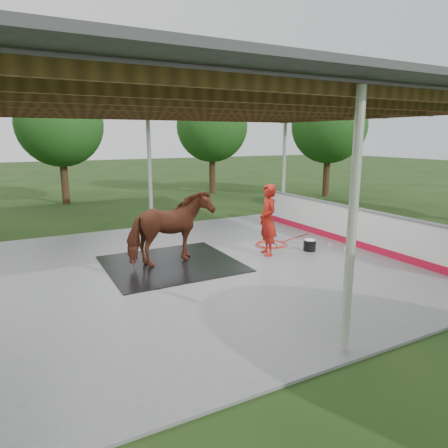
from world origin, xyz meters
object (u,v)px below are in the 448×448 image
horse (171,228)px  wash_bucket (310,245)px  handler (268,220)px  dasher_board (345,225)px

horse → wash_bucket: (3.91, -0.68, -0.77)m
handler → wash_bucket: size_ratio=5.56×
handler → dasher_board: bearing=101.8°
dasher_board → wash_bucket: dasher_board is taller
horse → wash_bucket: bearing=-109.4°
horse → wash_bucket: horse is taller
horse → wash_bucket: 4.04m
dasher_board → horse: 5.48m
dasher_board → handler: handler is taller
dasher_board → handler: 2.85m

